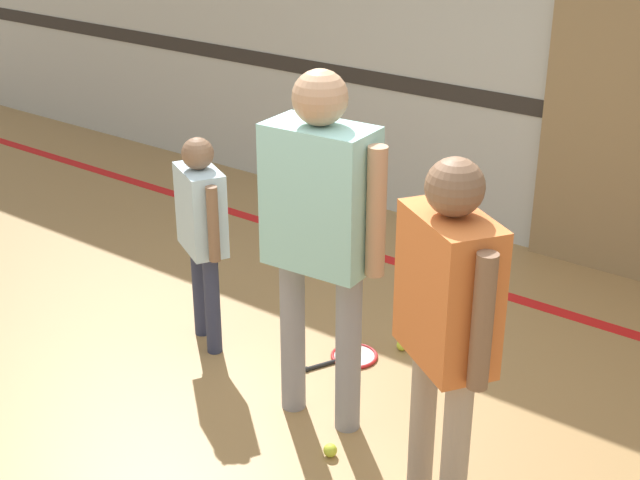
# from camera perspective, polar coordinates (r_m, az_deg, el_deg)

# --- Properties ---
(ground_plane) EXTENTS (16.00, 16.00, 0.00)m
(ground_plane) POSITION_cam_1_polar(r_m,az_deg,el_deg) (4.48, -0.59, -12.32)
(ground_plane) COLOR #A87F4C
(wall_back) EXTENTS (16.00, 0.07, 3.20)m
(wall_back) POSITION_cam_1_polar(r_m,az_deg,el_deg) (6.08, 15.53, 13.21)
(wall_back) COLOR beige
(wall_back) RESTS_ON ground_plane
(floor_stripe) EXTENTS (14.40, 0.10, 0.01)m
(floor_stripe) POSITION_cam_1_polar(r_m,az_deg,el_deg) (5.88, 10.81, -3.19)
(floor_stripe) COLOR red
(floor_stripe) RESTS_ON ground_plane
(person_instructor) EXTENTS (0.67, 0.31, 1.78)m
(person_instructor) POSITION_cam_1_polar(r_m,az_deg,el_deg) (4.07, 0.00, 1.56)
(person_instructor) COLOR gray
(person_instructor) RESTS_ON ground_plane
(person_student_left) EXTENTS (0.42, 0.33, 1.24)m
(person_student_left) POSITION_cam_1_polar(r_m,az_deg,el_deg) (4.91, -7.59, 1.24)
(person_student_left) COLOR #2D334C
(person_student_left) RESTS_ON ground_plane
(person_student_right) EXTENTS (0.53, 0.46, 1.62)m
(person_student_right) POSITION_cam_1_polar(r_m,az_deg,el_deg) (3.52, 8.12, -4.31)
(person_student_right) COLOR tan
(person_student_right) RESTS_ON ground_plane
(racket_spare_on_floor) EXTENTS (0.36, 0.47, 0.03)m
(racket_spare_on_floor) POSITION_cam_1_polar(r_m,az_deg,el_deg) (5.06, 2.03, -7.47)
(racket_spare_on_floor) COLOR red
(racket_spare_on_floor) RESTS_ON ground_plane
(tennis_ball_near_instructor) EXTENTS (0.07, 0.07, 0.07)m
(tennis_ball_near_instructor) POSITION_cam_1_polar(r_m,az_deg,el_deg) (4.32, 0.66, -13.31)
(tennis_ball_near_instructor) COLOR #CCE038
(tennis_ball_near_instructor) RESTS_ON ground_plane
(tennis_ball_by_spare_racket) EXTENTS (0.07, 0.07, 0.07)m
(tennis_ball_by_spare_racket) POSITION_cam_1_polar(r_m,az_deg,el_deg) (5.14, 5.29, -6.71)
(tennis_ball_by_spare_racket) COLOR #CCE038
(tennis_ball_by_spare_racket) RESTS_ON ground_plane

